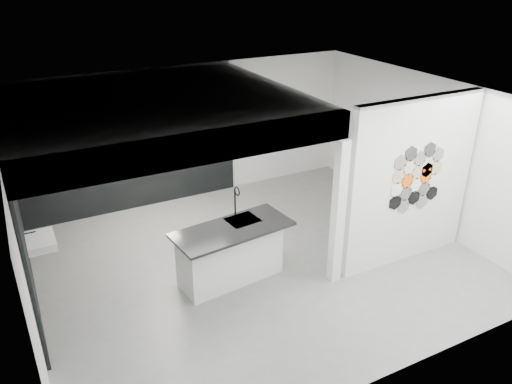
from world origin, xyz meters
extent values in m
cube|color=slate|center=(0.00, 0.00, -0.01)|extent=(7.00, 6.00, 0.01)
cube|color=silver|center=(2.23, -1.00, 1.40)|extent=(2.45, 0.15, 2.80)
cube|color=black|center=(-1.30, 2.97, 1.18)|extent=(4.40, 0.04, 2.35)
cube|color=black|center=(-3.47, 1.00, 1.18)|extent=(0.04, 4.00, 2.35)
cube|color=silver|center=(-1.30, 1.00, 2.55)|extent=(4.40, 4.00, 0.40)
cube|color=silver|center=(0.82, -1.00, 1.18)|extent=(0.16, 0.16, 2.35)
cube|color=silver|center=(-1.30, -0.92, 2.55)|extent=(4.40, 0.16, 0.40)
cube|color=silver|center=(-3.24, 0.80, 0.85)|extent=(0.40, 0.60, 0.12)
cube|color=black|center=(-1.20, 2.87, 1.30)|extent=(3.00, 0.15, 0.04)
cube|color=silver|center=(-0.64, -0.25, 0.46)|extent=(1.67, 0.77, 0.92)
cube|color=black|center=(-0.63, -0.33, 0.95)|extent=(1.91, 1.01, 0.04)
cube|color=black|center=(-0.38, -0.16, 0.96)|extent=(0.53, 0.46, 0.02)
cylinder|color=black|center=(-0.40, 0.05, 1.18)|extent=(0.03, 0.03, 0.43)
torus|color=black|center=(-0.39, -0.01, 1.40)|extent=(0.04, 0.15, 0.15)
cylinder|color=black|center=(-2.18, 2.87, 1.41)|extent=(0.22, 0.22, 0.18)
ellipsoid|color=black|center=(-0.27, 2.87, 1.40)|extent=(0.23, 0.23, 0.16)
cylinder|color=gray|center=(0.15, 2.87, 1.37)|extent=(0.16, 0.16, 0.11)
cylinder|color=gray|center=(0.15, 2.87, 1.39)|extent=(0.12, 0.12, 0.14)
cylinder|color=black|center=(-1.63, 2.87, 1.41)|extent=(0.07, 0.07, 0.17)
cylinder|color=black|center=(-2.23, 2.87, 1.38)|extent=(0.10, 0.10, 0.11)
cylinder|color=black|center=(1.86, -1.09, 1.16)|extent=(0.26, 0.02, 0.26)
cylinder|color=white|center=(1.86, -1.09, 1.39)|extent=(0.26, 0.02, 0.26)
cylinder|color=tan|center=(1.86, -1.09, 1.61)|extent=(0.26, 0.02, 0.26)
cylinder|color=#66635E|center=(1.86, -1.09, 1.84)|extent=(0.26, 0.02, 0.26)
cylinder|color=silver|center=(2.06, -1.09, 1.05)|extent=(0.26, 0.02, 0.26)
cylinder|color=black|center=(2.06, -1.09, 1.27)|extent=(0.26, 0.02, 0.26)
cylinder|color=#F2590C|center=(2.06, -1.09, 1.50)|extent=(0.26, 0.02, 0.26)
cylinder|color=beige|center=(2.06, -1.09, 1.73)|extent=(0.26, 0.02, 0.26)
cylinder|color=#2D2D2D|center=(2.06, -1.09, 1.95)|extent=(0.26, 0.02, 0.26)
cylinder|color=black|center=(2.25, -1.09, 1.16)|extent=(0.26, 0.02, 0.26)
cylinder|color=white|center=(2.25, -1.09, 1.39)|extent=(0.26, 0.02, 0.26)
cylinder|color=tan|center=(2.25, -1.09, 1.61)|extent=(0.26, 0.02, 0.26)
cylinder|color=#66635E|center=(2.25, -1.09, 1.84)|extent=(0.26, 0.02, 0.26)
cylinder|color=silver|center=(2.44, -1.09, 1.05)|extent=(0.26, 0.02, 0.26)
cylinder|color=black|center=(2.44, -1.09, 1.27)|extent=(0.26, 0.02, 0.26)
cylinder|color=#F2590C|center=(2.44, -1.09, 1.50)|extent=(0.26, 0.02, 0.26)
cylinder|color=beige|center=(2.44, -1.09, 1.73)|extent=(0.26, 0.02, 0.26)
cylinder|color=#2D2D2D|center=(2.44, -1.09, 1.95)|extent=(0.26, 0.02, 0.26)
cylinder|color=black|center=(2.64, -1.09, 1.16)|extent=(0.26, 0.02, 0.26)
cylinder|color=white|center=(2.64, -1.09, 1.39)|extent=(0.26, 0.02, 0.26)
cylinder|color=tan|center=(2.64, -1.09, 1.61)|extent=(0.26, 0.02, 0.26)
cylinder|color=#66635E|center=(2.64, -1.09, 1.84)|extent=(0.26, 0.02, 0.26)
cylinder|color=#F2590C|center=(2.44, -1.09, 1.61)|extent=(0.26, 0.02, 0.26)
camera|label=1|loc=(-3.34, -6.34, 4.65)|focal=35.00mm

